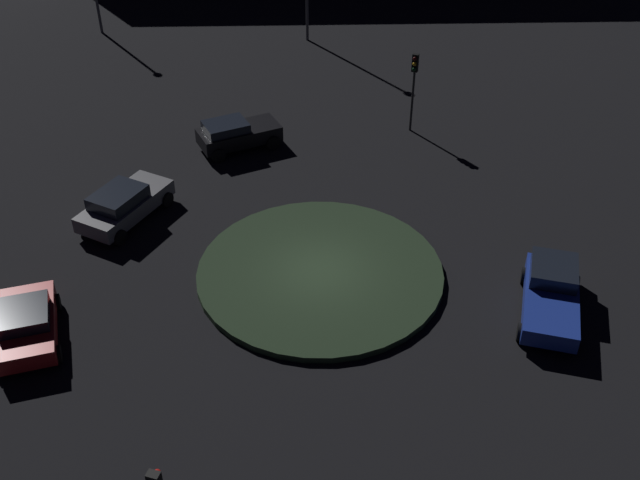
{
  "coord_description": "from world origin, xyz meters",
  "views": [
    {
      "loc": [
        22.36,
        -1.87,
        18.28
      ],
      "look_at": [
        0.0,
        0.0,
        1.69
      ],
      "focal_mm": 41.86,
      "sensor_mm": 36.0,
      "label": 1
    }
  ],
  "objects_px": {
    "car_blue": "(551,294)",
    "car_black": "(237,133)",
    "car_red": "(26,324)",
    "traffic_light_northwest": "(414,77)",
    "car_grey": "(124,204)"
  },
  "relations": [
    {
      "from": "car_black",
      "to": "traffic_light_northwest",
      "type": "distance_m",
      "value": 9.16
    },
    {
      "from": "car_blue",
      "to": "car_black",
      "type": "height_order",
      "value": "car_blue"
    },
    {
      "from": "car_blue",
      "to": "traffic_light_northwest",
      "type": "relative_size",
      "value": 1.17
    },
    {
      "from": "car_red",
      "to": "car_grey",
      "type": "xyz_separation_m",
      "value": [
        -7.13,
        2.42,
        0.09
      ]
    },
    {
      "from": "car_blue",
      "to": "car_red",
      "type": "distance_m",
      "value": 18.52
    },
    {
      "from": "car_red",
      "to": "car_blue",
      "type": "bearing_deg",
      "value": -101.85
    },
    {
      "from": "car_blue",
      "to": "car_grey",
      "type": "xyz_separation_m",
      "value": [
        -7.15,
        -16.1,
        0.04
      ]
    },
    {
      "from": "car_blue",
      "to": "car_grey",
      "type": "bearing_deg",
      "value": -94.35
    },
    {
      "from": "car_blue",
      "to": "car_black",
      "type": "relative_size",
      "value": 1.12
    },
    {
      "from": "car_red",
      "to": "traffic_light_northwest",
      "type": "distance_m",
      "value": 21.4
    },
    {
      "from": "car_blue",
      "to": "car_grey",
      "type": "relative_size",
      "value": 1.03
    },
    {
      "from": "car_red",
      "to": "traffic_light_northwest",
      "type": "bearing_deg",
      "value": -60.44
    },
    {
      "from": "car_grey",
      "to": "car_black",
      "type": "bearing_deg",
      "value": -6.45
    },
    {
      "from": "traffic_light_northwest",
      "to": "car_blue",
      "type": "bearing_deg",
      "value": 36.45
    },
    {
      "from": "car_blue",
      "to": "car_red",
      "type": "relative_size",
      "value": 1.17
    }
  ]
}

